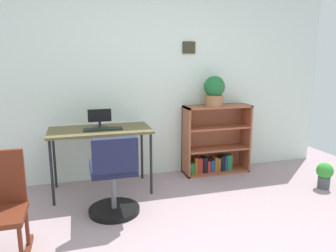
{
  "coord_description": "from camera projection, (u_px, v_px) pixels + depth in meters",
  "views": [
    {
      "loc": [
        -0.9,
        -1.97,
        1.55
      ],
      "look_at": [
        0.09,
        1.42,
        0.81
      ],
      "focal_mm": 34.13,
      "sensor_mm": 36.0,
      "label": 1
    }
  ],
  "objects": [
    {
      "name": "wall_back",
      "position": [
        146.0,
        85.0,
        4.19
      ],
      "size": [
        5.2,
        0.12,
        2.42
      ],
      "color": "silver",
      "rests_on": "ground_plane"
    },
    {
      "name": "desk",
      "position": [
        100.0,
        134.0,
        3.7
      ],
      "size": [
        1.16,
        0.6,
        0.76
      ],
      "color": "brown",
      "rests_on": "ground_plane"
    },
    {
      "name": "monitor",
      "position": [
        100.0,
        119.0,
        3.72
      ],
      "size": [
        0.27,
        0.17,
        0.22
      ],
      "color": "#262628",
      "rests_on": "desk"
    },
    {
      "name": "keyboard",
      "position": [
        103.0,
        129.0,
        3.63
      ],
      "size": [
        0.44,
        0.13,
        0.02
      ],
      "primitive_type": "cube",
      "color": "black",
      "rests_on": "desk"
    },
    {
      "name": "office_chair",
      "position": [
        114.0,
        181.0,
        3.16
      ],
      "size": [
        0.52,
        0.55,
        0.85
      ],
      "color": "black",
      "rests_on": "ground_plane"
    },
    {
      "name": "bookshelf_low",
      "position": [
        214.0,
        143.0,
        4.42
      ],
      "size": [
        0.91,
        0.3,
        0.94
      ],
      "color": "#9C5436",
      "rests_on": "ground_plane"
    },
    {
      "name": "potted_plant_on_shelf",
      "position": [
        214.0,
        90.0,
        4.2
      ],
      "size": [
        0.28,
        0.28,
        0.4
      ],
      "color": "#9E6642",
      "rests_on": "bookshelf_low"
    },
    {
      "name": "potted_plant_floor",
      "position": [
        325.0,
        174.0,
        3.87
      ],
      "size": [
        0.2,
        0.2,
        0.32
      ],
      "color": "#474C51",
      "rests_on": "ground_plane"
    }
  ]
}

